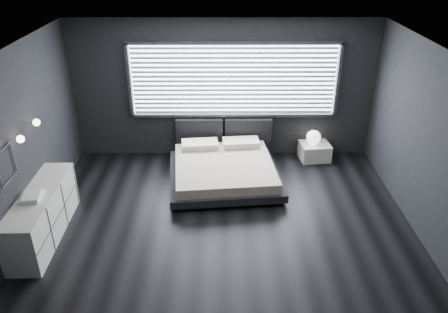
{
  "coord_description": "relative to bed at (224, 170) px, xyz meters",
  "views": [
    {
      "loc": [
        -0.03,
        -5.54,
        4.22
      ],
      "look_at": [
        0.0,
        0.85,
        0.9
      ],
      "focal_mm": 35.0,
      "sensor_mm": 36.0,
      "label": 1
    }
  ],
  "objects": [
    {
      "name": "bed",
      "position": [
        0.0,
        0.0,
        0.0
      ],
      "size": [
        2.18,
        2.1,
        0.52
      ],
      "color": "black",
      "rests_on": "ground"
    },
    {
      "name": "dresser",
      "position": [
        -2.78,
        -1.65,
        0.14
      ],
      "size": [
        0.57,
        1.92,
        0.77
      ],
      "color": "silver",
      "rests_on": "ground"
    },
    {
      "name": "headboard",
      "position": [
        0.0,
        1.05,
        0.33
      ],
      "size": [
        1.96,
        0.16,
        0.52
      ],
      "color": "black",
      "rests_on": "ground"
    },
    {
      "name": "wall_art_lower",
      "position": [
        -2.98,
        -1.89,
        1.14
      ],
      "size": [
        0.01,
        0.48,
        0.48
      ],
      "color": "#47474C",
      "rests_on": "ground"
    },
    {
      "name": "orb_lamp",
      "position": [
        1.82,
        0.9,
        0.25
      ],
      "size": [
        0.29,
        0.29,
        0.29
      ],
      "primitive_type": "sphere",
      "color": "white",
      "rests_on": "nightstand"
    },
    {
      "name": "room",
      "position": [
        -0.0,
        -1.59,
        1.16
      ],
      "size": [
        6.04,
        6.0,
        2.8
      ],
      "color": "black",
      "rests_on": "ground"
    },
    {
      "name": "sconce_near",
      "position": [
        -2.89,
        -1.54,
        1.36
      ],
      "size": [
        0.18,
        0.11,
        0.11
      ],
      "color": "silver",
      "rests_on": "ground"
    },
    {
      "name": "nightstand",
      "position": [
        1.87,
        0.89,
        -0.07
      ],
      "size": [
        0.64,
        0.55,
        0.34
      ],
      "primitive_type": "cube",
      "rotation": [
        0.0,
        0.0,
        0.11
      ],
      "color": "silver",
      "rests_on": "ground"
    },
    {
      "name": "sconce_far",
      "position": [
        -2.89,
        -0.94,
        1.36
      ],
      "size": [
        0.18,
        0.11,
        0.11
      ],
      "color": "silver",
      "rests_on": "ground"
    },
    {
      "name": "window",
      "position": [
        0.2,
        1.11,
        1.37
      ],
      "size": [
        4.14,
        0.09,
        1.52
      ],
      "color": "white",
      "rests_on": "ground"
    },
    {
      "name": "book_stack",
      "position": [
        -2.79,
        -1.79,
        0.56
      ],
      "size": [
        0.29,
        0.38,
        0.07
      ],
      "color": "silver",
      "rests_on": "dresser"
    }
  ]
}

